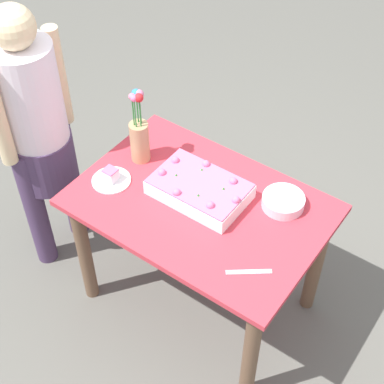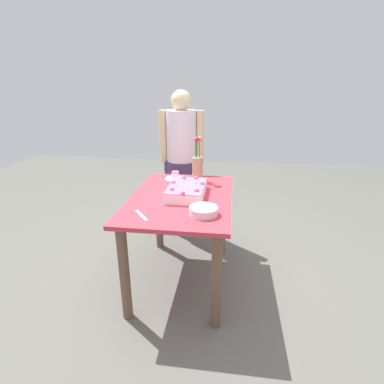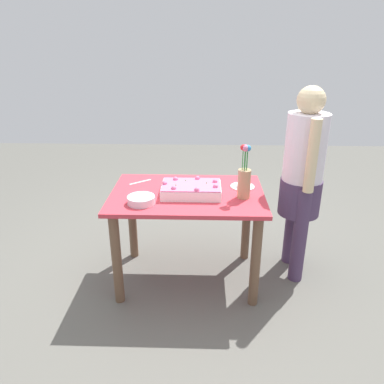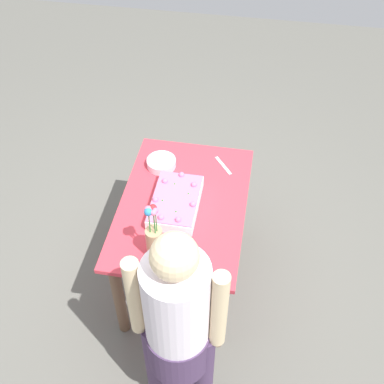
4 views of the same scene
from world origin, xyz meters
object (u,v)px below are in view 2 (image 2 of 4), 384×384
sheet_cake (187,190)px  fruit_bowl (204,211)px  serving_plate_with_slice (175,177)px  flower_vase (198,165)px  cake_knife (141,215)px  person_standing (182,155)px

sheet_cake → fruit_bowl: bearing=25.7°
serving_plate_with_slice → flower_vase: 0.24m
sheet_cake → fruit_bowl: (0.34, 0.16, -0.02)m
cake_knife → sheet_cake: bearing=112.4°
sheet_cake → fruit_bowl: size_ratio=2.24×
flower_vase → person_standing: 0.51m
serving_plate_with_slice → fruit_bowl: (0.72, 0.32, 0.01)m
sheet_cake → cake_knife: size_ratio=2.28×
fruit_bowl → person_standing: (-1.17, -0.34, 0.09)m
fruit_bowl → cake_knife: bearing=-79.9°
sheet_cake → cake_knife: sheet_cake is taller
cake_knife → serving_plate_with_slice: bearing=137.1°
cake_knife → person_standing: size_ratio=0.12×
flower_vase → fruit_bowl: size_ratio=2.05×
flower_vase → person_standing: (-0.46, -0.22, -0.03)m
sheet_cake → flower_vase: size_ratio=1.09×
sheet_cake → cake_knife: (0.41, -0.24, -0.04)m
serving_plate_with_slice → person_standing: size_ratio=0.12×
cake_knife → fruit_bowl: bearing=62.6°
cake_knife → person_standing: (-1.24, 0.06, 0.11)m
person_standing → flower_vase: bearing=25.3°
flower_vase → sheet_cake: bearing=-6.2°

